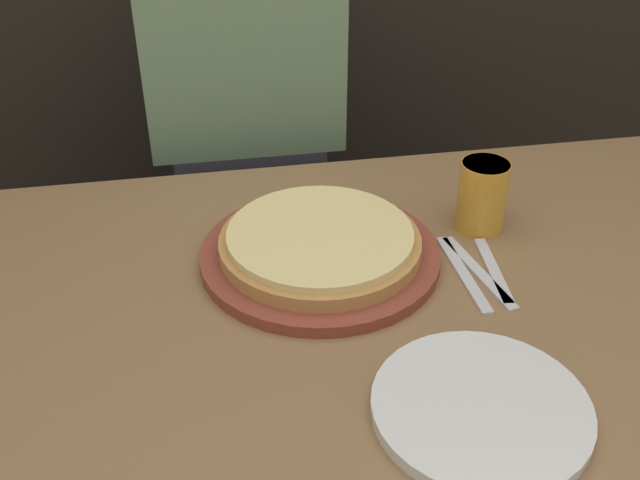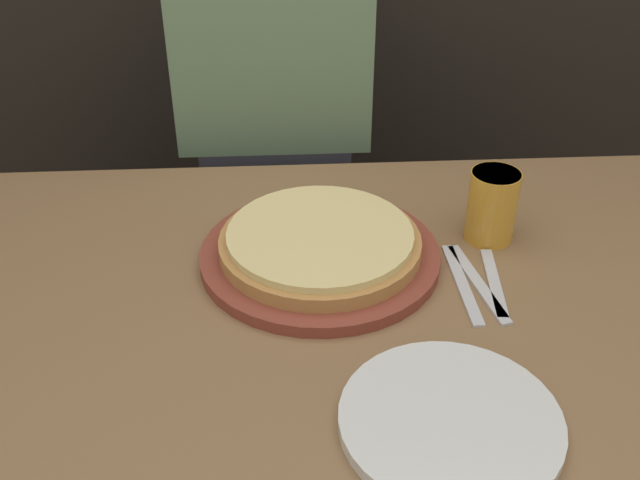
% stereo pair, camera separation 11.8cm
% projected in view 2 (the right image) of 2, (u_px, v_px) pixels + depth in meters
% --- Properties ---
extents(dining_table, '(1.50, 0.86, 0.72)m').
position_uv_depth(dining_table, '(333.00, 458.00, 1.32)').
color(dining_table, olive).
rests_on(dining_table, ground_plane).
extents(pizza_on_board, '(0.38, 0.38, 0.06)m').
position_uv_depth(pizza_on_board, '(320.00, 248.00, 1.19)').
color(pizza_on_board, brown).
rests_on(pizza_on_board, dining_table).
extents(beer_glass, '(0.08, 0.08, 0.12)m').
position_uv_depth(beer_glass, '(492.00, 203.00, 1.22)').
color(beer_glass, gold).
rests_on(beer_glass, dining_table).
extents(dinner_plate, '(0.27, 0.27, 0.02)m').
position_uv_depth(dinner_plate, '(450.00, 421.00, 0.90)').
color(dinner_plate, silver).
rests_on(dinner_plate, dining_table).
extents(fork, '(0.02, 0.21, 0.00)m').
position_uv_depth(fork, '(462.00, 284.00, 1.15)').
color(fork, silver).
rests_on(fork, dining_table).
extents(dinner_knife, '(0.05, 0.20, 0.00)m').
position_uv_depth(dinner_knife, '(478.00, 283.00, 1.15)').
color(dinner_knife, silver).
rests_on(dinner_knife, dining_table).
extents(spoon, '(0.04, 0.18, 0.00)m').
position_uv_depth(spoon, '(494.00, 282.00, 1.15)').
color(spoon, silver).
rests_on(spoon, dining_table).
extents(diner_person, '(0.40, 0.20, 1.32)m').
position_uv_depth(diner_person, '(276.00, 157.00, 1.67)').
color(diner_person, '#33333D').
rests_on(diner_person, ground_plane).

